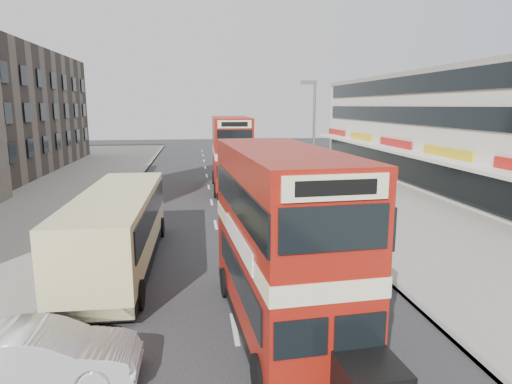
{
  "coord_description": "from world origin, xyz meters",
  "views": [
    {
      "loc": [
        -1.04,
        -10.32,
        6.56
      ],
      "look_at": [
        1.25,
        6.46,
        3.29
      ],
      "focal_mm": 31.44,
      "sensor_mm": 36.0,
      "label": 1
    }
  ],
  "objects_px": {
    "bus_main": "(281,241)",
    "car_right_a": "(289,200)",
    "bus_second": "(231,153)",
    "car_right_b": "(289,194)",
    "coach": "(118,227)",
    "pedestrian_near": "(359,203)",
    "cyclist": "(259,185)",
    "pedestrian_far": "(307,168)",
    "street_lamp": "(313,134)",
    "car_left_front": "(42,356)"
  },
  "relations": [
    {
      "from": "bus_main",
      "to": "car_right_a",
      "type": "xyz_separation_m",
      "value": [
        3.39,
        14.82,
        -2.01
      ]
    },
    {
      "from": "bus_second",
      "to": "car_right_b",
      "type": "height_order",
      "value": "bus_second"
    },
    {
      "from": "coach",
      "to": "bus_main",
      "type": "bearing_deg",
      "value": -46.77
    },
    {
      "from": "pedestrian_near",
      "to": "cyclist",
      "type": "height_order",
      "value": "cyclist"
    },
    {
      "from": "bus_main",
      "to": "pedestrian_far",
      "type": "xyz_separation_m",
      "value": [
        7.43,
        26.38,
        -1.64
      ]
    },
    {
      "from": "pedestrian_far",
      "to": "cyclist",
      "type": "height_order",
      "value": "cyclist"
    },
    {
      "from": "bus_second",
      "to": "street_lamp",
      "type": "bearing_deg",
      "value": 126.52
    },
    {
      "from": "bus_second",
      "to": "car_left_front",
      "type": "relative_size",
      "value": 2.24
    },
    {
      "from": "coach",
      "to": "car_left_front",
      "type": "distance_m",
      "value": 8.09
    },
    {
      "from": "pedestrian_far",
      "to": "cyclist",
      "type": "relative_size",
      "value": 0.9
    },
    {
      "from": "pedestrian_near",
      "to": "cyclist",
      "type": "xyz_separation_m",
      "value": [
        -4.8,
        7.98,
        -0.22
      ]
    },
    {
      "from": "car_right_b",
      "to": "car_left_front",
      "type": "bearing_deg",
      "value": -29.85
    },
    {
      "from": "bus_main",
      "to": "car_right_b",
      "type": "distance_m",
      "value": 18.01
    },
    {
      "from": "pedestrian_near",
      "to": "car_right_b",
      "type": "bearing_deg",
      "value": -84.49
    },
    {
      "from": "coach",
      "to": "car_left_front",
      "type": "bearing_deg",
      "value": -92.84
    },
    {
      "from": "cyclist",
      "to": "street_lamp",
      "type": "bearing_deg",
      "value": -47.53
    },
    {
      "from": "car_right_a",
      "to": "coach",
      "type": "bearing_deg",
      "value": -43.57
    },
    {
      "from": "street_lamp",
      "to": "cyclist",
      "type": "xyz_separation_m",
      "value": [
        -2.91,
        4.21,
        -4.08
      ]
    },
    {
      "from": "bus_main",
      "to": "car_right_a",
      "type": "bearing_deg",
      "value": -106.89
    },
    {
      "from": "bus_second",
      "to": "pedestrian_far",
      "type": "xyz_separation_m",
      "value": [
        6.99,
        3.52,
        -1.79
      ]
    },
    {
      "from": "car_left_front",
      "to": "pedestrian_far",
      "type": "height_order",
      "value": "pedestrian_far"
    },
    {
      "from": "car_right_b",
      "to": "cyclist",
      "type": "bearing_deg",
      "value": -153.04
    },
    {
      "from": "car_right_b",
      "to": "pedestrian_near",
      "type": "relative_size",
      "value": 2.81
    },
    {
      "from": "car_left_front",
      "to": "pedestrian_far",
      "type": "xyz_separation_m",
      "value": [
        13.52,
        28.28,
        0.36
      ]
    },
    {
      "from": "coach",
      "to": "pedestrian_far",
      "type": "xyz_separation_m",
      "value": [
        13.02,
        20.27,
        -0.61
      ]
    },
    {
      "from": "coach",
      "to": "car_left_front",
      "type": "height_order",
      "value": "coach"
    },
    {
      "from": "car_left_front",
      "to": "car_right_a",
      "type": "xyz_separation_m",
      "value": [
        9.48,
        16.73,
        -0.01
      ]
    },
    {
      "from": "bus_main",
      "to": "street_lamp",
      "type": "bearing_deg",
      "value": -111.77
    },
    {
      "from": "car_right_b",
      "to": "pedestrian_far",
      "type": "height_order",
      "value": "pedestrian_far"
    },
    {
      "from": "car_right_b",
      "to": "cyclist",
      "type": "distance_m",
      "value": 3.36
    },
    {
      "from": "coach",
      "to": "car_right_b",
      "type": "height_order",
      "value": "coach"
    },
    {
      "from": "car_left_front",
      "to": "cyclist",
      "type": "height_order",
      "value": "cyclist"
    },
    {
      "from": "pedestrian_near",
      "to": "coach",
      "type": "bearing_deg",
      "value": 0.03
    },
    {
      "from": "bus_second",
      "to": "coach",
      "type": "height_order",
      "value": "bus_second"
    },
    {
      "from": "pedestrian_near",
      "to": "bus_main",
      "type": "bearing_deg",
      "value": 33.9
    },
    {
      "from": "coach",
      "to": "pedestrian_near",
      "type": "bearing_deg",
      "value": 27.22
    },
    {
      "from": "pedestrian_near",
      "to": "bus_second",
      "type": "bearing_deg",
      "value": -84.05
    },
    {
      "from": "bus_main",
      "to": "pedestrian_far",
      "type": "relative_size",
      "value": 4.98
    },
    {
      "from": "coach",
      "to": "car_right_a",
      "type": "xyz_separation_m",
      "value": [
        8.97,
        8.71,
        -0.98
      ]
    },
    {
      "from": "car_left_front",
      "to": "cyclist",
      "type": "xyz_separation_m",
      "value": [
        8.36,
        22.28,
        -0.03
      ]
    },
    {
      "from": "bus_main",
      "to": "pedestrian_near",
      "type": "height_order",
      "value": "bus_main"
    },
    {
      "from": "coach",
      "to": "car_right_a",
      "type": "distance_m",
      "value": 12.55
    },
    {
      "from": "bus_main",
      "to": "bus_second",
      "type": "distance_m",
      "value": 22.86
    },
    {
      "from": "coach",
      "to": "cyclist",
      "type": "bearing_deg",
      "value": 61.98
    },
    {
      "from": "street_lamp",
      "to": "bus_main",
      "type": "xyz_separation_m",
      "value": [
        -5.18,
        -16.16,
        -2.04
      ]
    },
    {
      "from": "cyclist",
      "to": "bus_main",
      "type": "bearing_deg",
      "value": -88.57
    },
    {
      "from": "bus_second",
      "to": "pedestrian_near",
      "type": "relative_size",
      "value": 6.45
    },
    {
      "from": "car_left_front",
      "to": "cyclist",
      "type": "distance_m",
      "value": 23.8
    },
    {
      "from": "car_right_a",
      "to": "pedestrian_near",
      "type": "bearing_deg",
      "value": 58.83
    },
    {
      "from": "bus_second",
      "to": "cyclist",
      "type": "height_order",
      "value": "bus_second"
    }
  ]
}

